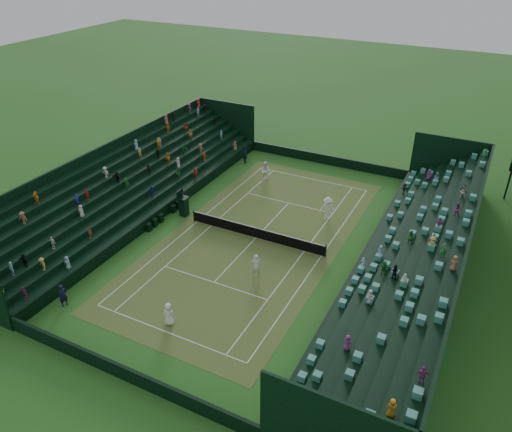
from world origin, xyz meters
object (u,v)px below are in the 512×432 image
object	(u,v)px
tennis_net	(256,232)
player_near_west	(169,314)
player_near_east	(256,265)
player_far_east	(327,208)
player_far_west	(265,171)
umpire_chair	(183,204)

from	to	relation	value
tennis_net	player_near_west	world-z (taller)	player_near_west
player_near_west	player_near_east	size ratio (longest dim) A/B	0.86
tennis_net	player_far_east	distance (m)	6.64
player_near_east	player_far_east	bearing A→B (deg)	-128.93
player_far_west	tennis_net	bearing A→B (deg)	-73.38
player_near_east	player_near_west	bearing A→B (deg)	40.56
umpire_chair	player_near_east	size ratio (longest dim) A/B	1.40
tennis_net	player_far_west	distance (m)	10.39
tennis_net	player_near_west	xyz separation A→B (m)	(-0.29, -11.18, 0.26)
umpire_chair	tennis_net	bearing A→B (deg)	-3.56
umpire_chair	player_near_west	size ratio (longest dim) A/B	1.62
player_near_east	player_far_east	world-z (taller)	player_far_east
player_near_west	player_far_east	world-z (taller)	player_far_east
tennis_net	player_far_west	world-z (taller)	player_far_west
tennis_net	umpire_chair	xyz separation A→B (m)	(-7.08, 0.44, 0.56)
player_near_east	player_far_west	size ratio (longest dim) A/B	0.95
tennis_net	player_near_west	distance (m)	11.19
player_far_west	player_far_east	world-z (taller)	player_far_east
tennis_net	player_far_west	xyz separation A→B (m)	(-3.88, 9.63, 0.43)
player_near_east	player_far_west	world-z (taller)	player_far_west
player_far_west	umpire_chair	bearing A→B (deg)	-114.54
tennis_net	player_far_east	bearing A→B (deg)	53.30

